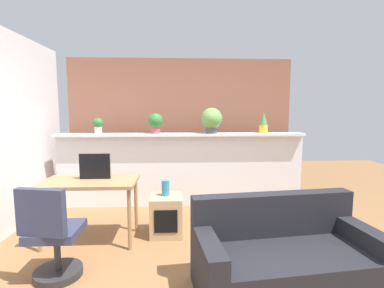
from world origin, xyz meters
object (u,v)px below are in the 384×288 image
Objects in this scene: tv_monitor at (95,166)px; vase_on_shelf at (166,188)px; potted_plant_1 at (156,122)px; office_chair at (53,240)px; potted_plant_0 at (98,125)px; side_cube_shelf at (166,215)px; potted_plant_2 at (212,119)px; couch at (284,259)px; desk at (90,187)px; potted_plant_3 at (263,123)px.

tv_monitor is 0.90m from vase_on_shelf.
office_chair is at bearing -111.32° from potted_plant_1.
potted_plant_0 reaches higher than side_cube_shelf.
potted_plant_1 reaches higher than potted_plant_0.
potted_plant_2 is 0.25× the size of couch.
vase_on_shelf is (0.89, 0.17, -0.07)m from desk.
potted_plant_0 is at bearing 179.90° from potted_plant_2.
potted_plant_2 is 2.15m from desk.
vase_on_shelf is at bearing 10.85° from desk.
potted_plant_3 is at bearing 35.21° from vase_on_shelf.
couch is (0.38, -2.27, -1.15)m from potted_plant_2.
potted_plant_1 is 1.42m from tv_monitor.
tv_monitor is at bearing -77.09° from potted_plant_0.
office_chair is 2.10m from couch.
couch is (2.08, -0.25, -0.11)m from office_chair.
tv_monitor is 1.08m from side_cube_shelf.
potted_plant_3 is at bearing 0.95° from potted_plant_1.
desk reaches higher than side_cube_shelf.
potted_plant_0 is 2.24m from office_chair.
office_chair reaches higher than desk.
potted_plant_2 is 0.45× the size of office_chair.
tv_monitor is 0.73× the size of side_cube_shelf.
potted_plant_2 is at bearing -0.10° from potted_plant_0.
tv_monitor reaches higher than vase_on_shelf.
couch is at bearing -47.57° from side_cube_shelf.
potted_plant_1 is 0.92× the size of potted_plant_3.
tv_monitor is 2.32m from couch.
desk is at bearing -169.15° from vase_on_shelf.
potted_plant_0 is 0.23× the size of desk.
couch is at bearing -60.81° from potted_plant_1.
couch is (1.28, -2.30, -1.11)m from potted_plant_1.
potted_plant_1 is at bearing 61.08° from desk.
office_chair is at bearing -135.88° from vase_on_shelf.
office_chair is at bearing -137.30° from side_cube_shelf.
desk is 0.91m from vase_on_shelf.
potted_plant_2 is at bearing 56.26° from vase_on_shelf.
side_cube_shelf is (-0.69, -1.09, -1.18)m from potted_plant_2.
potted_plant_2 is 2.57m from couch.
potted_plant_1 is 2.42m from office_chair.
couch is at bearing -48.23° from vase_on_shelf.
potted_plant_2 is (0.90, -0.03, 0.04)m from potted_plant_1.
potted_plant_0 is 0.28× the size of office_chair.
desk is at bearing -118.92° from potted_plant_1.
potted_plant_2 is at bearing -176.31° from potted_plant_3.
potted_plant_3 is at bearing 27.48° from desk.
vase_on_shelf is at bearing -123.74° from potted_plant_2.
potted_plant_3 is 2.24m from side_cube_shelf.
potted_plant_1 is 1.61m from side_cube_shelf.
potted_plant_2 reaches higher than potted_plant_0.
office_chair is (-0.80, -2.05, -1.00)m from potted_plant_1.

